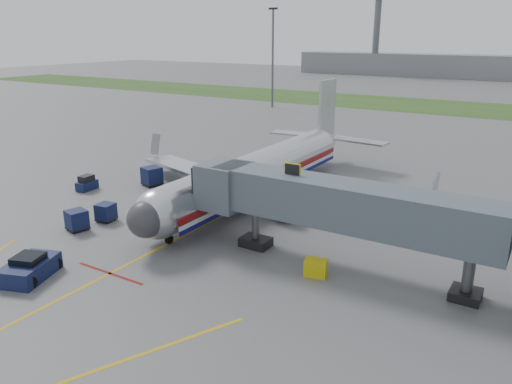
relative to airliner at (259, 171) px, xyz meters
The scene contains 16 objects.
ground 15.48m from the airliner, 90.01° to the right, with size 400.00×400.00×0.00m, color #565659.
grass_strip 74.80m from the airliner, 90.00° to the left, with size 300.00×25.00×0.01m, color #2D4C1E.
apron_markings 22.80m from the airliner, 90.01° to the right, with size 21.52×50.00×0.01m.
airliner is the anchor object (origin of this frame).
jet_bridge 16.54m from the airliner, 38.56° to the right, with size 25.30×4.00×6.90m.
light_mast_left 62.96m from the airliner, 118.72° to the left, with size 2.00×0.44×20.40m.
distant_terminal 155.08m from the airliner, 93.70° to the left, with size 120.00×14.00×8.00m, color slate.
control_tower 155.70m from the airliner, 104.96° to the left, with size 4.00×4.00×30.00m.
pushback_tug 22.86m from the airliner, 100.13° to the right, with size 3.52×4.42×1.60m.
baggage_tug 17.97m from the airliner, 156.11° to the right, with size 1.32×2.28×1.53m.
baggage_cart_a 17.31m from the airliner, 118.49° to the right, with size 1.91×1.91×1.68m.
baggage_cart_b 12.13m from the airliner, 168.12° to the right, with size 2.27×2.27×1.96m.
baggage_cart_c 14.80m from the airliner, 122.00° to the right, with size 1.59×1.59×1.54m.
belt_loader 3.61m from the airliner, behind, with size 1.96×4.86×2.32m.
ground_power_cart 17.23m from the airliner, 45.73° to the right, with size 1.64×1.27×1.17m.
ramp_worker 9.30m from the airliner, 169.07° to the left, with size 0.58×0.38×1.60m, color #A0DB19.
Camera 1 is at (24.32, -24.61, 15.47)m, focal length 35.00 mm.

